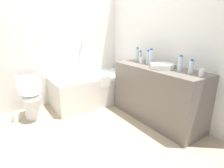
{
  "coord_description": "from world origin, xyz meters",
  "views": [
    {
      "loc": [
        -0.92,
        -2.13,
        1.43
      ],
      "look_at": [
        0.59,
        0.13,
        0.58
      ],
      "focal_mm": 28.83,
      "sensor_mm": 36.0,
      "label": 1
    }
  ],
  "objects_px": {
    "water_bottle_5": "(140,57)",
    "toilet_paper_roll": "(16,117)",
    "sink_faucet": "(171,65)",
    "water_bottle_0": "(151,57)",
    "drinking_glass_0": "(141,60)",
    "toilet": "(31,98)",
    "sink_basin": "(162,66)",
    "water_bottle_2": "(137,55)",
    "water_bottle_1": "(191,67)",
    "water_bottle_4": "(180,64)",
    "drinking_glass_1": "(202,73)",
    "bathtub": "(92,88)",
    "water_bottle_3": "(148,57)"
  },
  "relations": [
    {
      "from": "water_bottle_0",
      "to": "water_bottle_4",
      "type": "xyz_separation_m",
      "value": [
        0.0,
        -0.55,
        -0.02
      ]
    },
    {
      "from": "sink_basin",
      "to": "drinking_glass_0",
      "type": "height_order",
      "value": "drinking_glass_0"
    },
    {
      "from": "sink_faucet",
      "to": "bathtub",
      "type": "bearing_deg",
      "value": 119.31
    },
    {
      "from": "water_bottle_4",
      "to": "water_bottle_1",
      "type": "bearing_deg",
      "value": -85.05
    },
    {
      "from": "water_bottle_3",
      "to": "water_bottle_5",
      "type": "distance_m",
      "value": 0.21
    },
    {
      "from": "sink_faucet",
      "to": "water_bottle_2",
      "type": "distance_m",
      "value": 0.68
    },
    {
      "from": "water_bottle_4",
      "to": "drinking_glass_0",
      "type": "relative_size",
      "value": 2.33
    },
    {
      "from": "sink_faucet",
      "to": "water_bottle_5",
      "type": "relative_size",
      "value": 0.79
    },
    {
      "from": "sink_basin",
      "to": "water_bottle_5",
      "type": "xyz_separation_m",
      "value": [
        0.11,
        0.59,
        0.05
      ]
    },
    {
      "from": "toilet",
      "to": "sink_faucet",
      "type": "distance_m",
      "value": 2.28
    },
    {
      "from": "bathtub",
      "to": "sink_faucet",
      "type": "xyz_separation_m",
      "value": [
        0.71,
        -1.27,
        0.6
      ]
    },
    {
      "from": "sink_basin",
      "to": "water_bottle_2",
      "type": "relative_size",
      "value": 1.4
    },
    {
      "from": "sink_faucet",
      "to": "water_bottle_0",
      "type": "relative_size",
      "value": 0.58
    },
    {
      "from": "toilet",
      "to": "water_bottle_2",
      "type": "bearing_deg",
      "value": 76.07
    },
    {
      "from": "sink_faucet",
      "to": "water_bottle_2",
      "type": "height_order",
      "value": "water_bottle_2"
    },
    {
      "from": "water_bottle_0",
      "to": "drinking_glass_1",
      "type": "height_order",
      "value": "water_bottle_0"
    },
    {
      "from": "bathtub",
      "to": "water_bottle_3",
      "type": "relative_size",
      "value": 6.69
    },
    {
      "from": "bathtub",
      "to": "water_bottle_5",
      "type": "distance_m",
      "value": 1.13
    },
    {
      "from": "toilet_paper_roll",
      "to": "water_bottle_0",
      "type": "bearing_deg",
      "value": -26.9
    },
    {
      "from": "drinking_glass_0",
      "to": "bathtub",
      "type": "bearing_deg",
      "value": 123.46
    },
    {
      "from": "water_bottle_2",
      "to": "water_bottle_0",
      "type": "bearing_deg",
      "value": -97.65
    },
    {
      "from": "toilet",
      "to": "water_bottle_0",
      "type": "distance_m",
      "value": 2.04
    },
    {
      "from": "water_bottle_1",
      "to": "drinking_glass_1",
      "type": "bearing_deg",
      "value": -99.28
    },
    {
      "from": "water_bottle_2",
      "to": "drinking_glass_0",
      "type": "relative_size",
      "value": 2.54
    },
    {
      "from": "bathtub",
      "to": "toilet_paper_roll",
      "type": "relative_size",
      "value": 12.51
    },
    {
      "from": "toilet",
      "to": "water_bottle_3",
      "type": "bearing_deg",
      "value": 67.68
    },
    {
      "from": "sink_faucet",
      "to": "water_bottle_1",
      "type": "distance_m",
      "value": 0.45
    },
    {
      "from": "water_bottle_2",
      "to": "water_bottle_5",
      "type": "distance_m",
      "value": 0.08
    },
    {
      "from": "sink_faucet",
      "to": "drinking_glass_0",
      "type": "height_order",
      "value": "drinking_glass_0"
    },
    {
      "from": "water_bottle_0",
      "to": "sink_basin",
      "type": "bearing_deg",
      "value": -100.01
    },
    {
      "from": "water_bottle_1",
      "to": "water_bottle_3",
      "type": "relative_size",
      "value": 0.83
    },
    {
      "from": "water_bottle_3",
      "to": "toilet_paper_roll",
      "type": "relative_size",
      "value": 1.87
    },
    {
      "from": "water_bottle_4",
      "to": "drinking_glass_1",
      "type": "distance_m",
      "value": 0.32
    },
    {
      "from": "bathtub",
      "to": "water_bottle_0",
      "type": "height_order",
      "value": "bathtub"
    },
    {
      "from": "drinking_glass_0",
      "to": "toilet_paper_roll",
      "type": "xyz_separation_m",
      "value": [
        -1.91,
        0.81,
        -0.85
      ]
    },
    {
      "from": "sink_basin",
      "to": "water_bottle_3",
      "type": "xyz_separation_m",
      "value": [
        0.08,
        0.38,
        0.07
      ]
    },
    {
      "from": "drinking_glass_0",
      "to": "water_bottle_1",
      "type": "bearing_deg",
      "value": -86.94
    },
    {
      "from": "water_bottle_0",
      "to": "water_bottle_1",
      "type": "bearing_deg",
      "value": -88.83
    },
    {
      "from": "water_bottle_2",
      "to": "water_bottle_1",
      "type": "bearing_deg",
      "value": -91.96
    },
    {
      "from": "drinking_glass_1",
      "to": "water_bottle_0",
      "type": "bearing_deg",
      "value": 89.22
    },
    {
      "from": "bathtub",
      "to": "water_bottle_0",
      "type": "xyz_separation_m",
      "value": [
        0.56,
        -0.99,
        0.69
      ]
    },
    {
      "from": "bathtub",
      "to": "drinking_glass_1",
      "type": "height_order",
      "value": "bathtub"
    },
    {
      "from": "sink_basin",
      "to": "toilet_paper_roll",
      "type": "bearing_deg",
      "value": 146.23
    },
    {
      "from": "sink_basin",
      "to": "toilet_paper_roll",
      "type": "xyz_separation_m",
      "value": [
        -1.9,
        1.27,
        -0.84
      ]
    },
    {
      "from": "water_bottle_5",
      "to": "toilet_paper_roll",
      "type": "xyz_separation_m",
      "value": [
        -2.0,
        0.68,
        -0.89
      ]
    },
    {
      "from": "water_bottle_4",
      "to": "toilet_paper_roll",
      "type": "relative_size",
      "value": 1.84
    },
    {
      "from": "water_bottle_0",
      "to": "water_bottle_5",
      "type": "distance_m",
      "value": 0.31
    },
    {
      "from": "water_bottle_5",
      "to": "drinking_glass_1",
      "type": "xyz_separation_m",
      "value": [
        -0.07,
        -1.17,
        -0.04
      ]
    },
    {
      "from": "bathtub",
      "to": "water_bottle_3",
      "type": "height_order",
      "value": "bathtub"
    },
    {
      "from": "water_bottle_5",
      "to": "drinking_glass_0",
      "type": "xyz_separation_m",
      "value": [
        -0.09,
        -0.12,
        -0.04
      ]
    }
  ]
}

